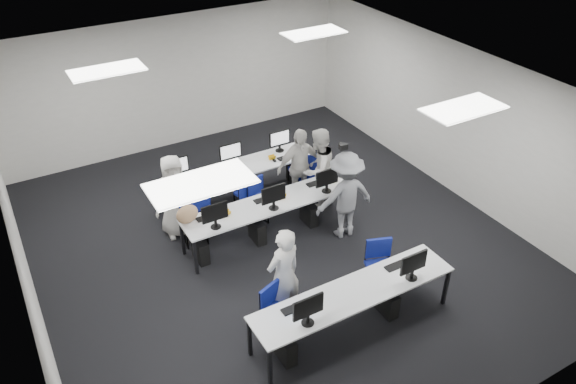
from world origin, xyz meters
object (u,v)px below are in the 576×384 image
chair_2 (194,228)px  desk_mid (269,206)px  chair_4 (310,189)px  photographer (345,195)px  chair_5 (197,214)px  chair_3 (253,211)px  student_2 (175,196)px  desk_front (354,294)px  student_3 (299,167)px  chair_6 (249,201)px  student_1 (318,168)px  chair_7 (302,180)px  chair_1 (380,276)px  student_0 (284,275)px  chair_0 (279,320)px

chair_2 → desk_mid: bearing=-18.1°
chair_4 → photographer: 1.35m
chair_4 → chair_5: size_ratio=1.00×
desk_mid → chair_5: bearing=137.0°
chair_3 → student_2: 1.51m
desk_front → student_3: size_ratio=1.98×
chair_6 → student_1: bearing=-32.6°
desk_front → chair_3: chair_3 is taller
chair_6 → student_2: 1.52m
chair_4 → chair_7: 0.33m
desk_front → photographer: photographer is taller
chair_1 → photographer: size_ratio=0.53×
chair_1 → student_3: bearing=106.5°
chair_2 → student_0: student_0 is taller
student_0 → student_3: (1.79, 2.56, -0.00)m
desk_front → chair_5: chair_5 is taller
chair_6 → desk_mid: bearing=-107.2°
chair_7 → photographer: (-0.06, -1.55, 0.53)m
student_0 → photographer: photographer is taller
chair_2 → chair_1: bearing=-45.1°
chair_3 → student_2: student_2 is taller
chair_0 → chair_5: (-0.02, 3.10, 0.01)m
chair_2 → chair_4: size_ratio=0.95×
chair_7 → desk_front: bearing=-98.3°
chair_4 → chair_6: 1.26m
chair_6 → student_1: 1.47m
chair_4 → student_2: size_ratio=0.54×
student_0 → student_1: size_ratio=1.00×
chair_5 → photographer: 2.78m
photographer → chair_7: bearing=-86.2°
chair_2 → chair_7: 2.53m
student_0 → student_2: (-0.65, 2.80, -0.01)m
student_2 → photographer: photographer is taller
chair_0 → student_2: bearing=77.2°
chair_3 → photographer: size_ratio=0.49×
student_0 → photographer: bearing=-158.3°
chair_7 → chair_0: bearing=-114.8°
chair_1 → desk_front: bearing=-131.4°
student_1 → desk_front: bearing=45.3°
desk_mid → student_2: student_2 is taller
chair_1 → student_1: (0.46, 2.59, 0.53)m
chair_2 → chair_0: bearing=-78.1°
chair_0 → chair_2: size_ratio=1.02×
student_1 → chair_2: bearing=-23.9°
chair_6 → photographer: bearing=-66.3°
student_0 → student_3: size_ratio=1.01×
chair_0 → photographer: 2.77m
chair_0 → chair_3: (0.95, 2.69, -0.01)m
student_1 → photographer: 1.07m
chair_4 → chair_0: bearing=-113.9°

